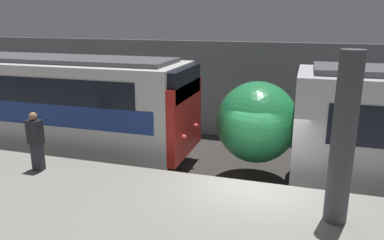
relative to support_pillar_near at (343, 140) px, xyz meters
The scene contains 4 objects.
ground_plane 3.56m from the support_pillar_near, 143.38° to the left, with size 120.00×120.00×0.00m, color #33302D.
station_rear_barrier 8.26m from the support_pillar_near, 102.82° to the left, with size 50.00×0.15×4.03m.
support_pillar_near is the anchor object (origin of this frame).
person_walking 7.46m from the support_pillar_near, behind, with size 0.38×0.24×1.59m.
Camera 1 is at (1.06, -8.63, 4.99)m, focal length 35.00 mm.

